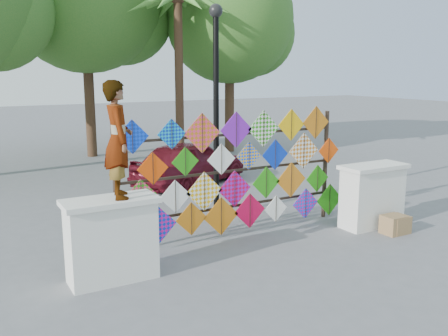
% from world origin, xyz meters
% --- Properties ---
extents(ground, '(80.00, 80.00, 0.00)m').
position_xyz_m(ground, '(0.00, 0.00, 0.00)').
color(ground, slate).
rests_on(ground, ground).
extents(parapet_left, '(1.40, 0.65, 1.28)m').
position_xyz_m(parapet_left, '(-2.70, -0.20, 0.65)').
color(parapet_left, white).
rests_on(parapet_left, ground).
extents(parapet_right, '(1.40, 0.65, 1.28)m').
position_xyz_m(parapet_right, '(2.70, -0.20, 0.65)').
color(parapet_right, white).
rests_on(parapet_right, ground).
extents(kite_rack, '(4.99, 0.24, 2.42)m').
position_xyz_m(kite_rack, '(0.10, 0.73, 1.21)').
color(kite_rack, black).
rests_on(kite_rack, ground).
extents(tree_east, '(5.40, 4.80, 7.42)m').
position_xyz_m(tree_east, '(5.09, 9.53, 4.99)').
color(tree_east, '#4C3420').
rests_on(tree_east, ground).
extents(palm_tree, '(3.62, 3.62, 5.83)m').
position_xyz_m(palm_tree, '(2.20, 8.00, 4.95)').
color(palm_tree, '#4C3420').
rests_on(palm_tree, ground).
extents(vendor_woman, '(0.53, 0.70, 1.73)m').
position_xyz_m(vendor_woman, '(-2.54, -0.20, 2.14)').
color(vendor_woman, '#99999E').
rests_on(vendor_woman, parapet_left).
extents(sedan, '(3.96, 2.89, 1.25)m').
position_xyz_m(sedan, '(1.13, 5.02, 0.63)').
color(sedan, '#5D101C').
rests_on(sedan, ground).
extents(lamppost, '(0.28, 0.28, 4.46)m').
position_xyz_m(lamppost, '(0.30, 2.00, 2.69)').
color(lamppost, black).
rests_on(lamppost, ground).
extents(cardboard_box_near, '(0.41, 0.37, 0.37)m').
position_xyz_m(cardboard_box_near, '(2.72, -0.77, 0.18)').
color(cardboard_box_near, olive).
rests_on(cardboard_box_near, ground).
extents(cardboard_box_far, '(0.41, 0.38, 0.35)m').
position_xyz_m(cardboard_box_far, '(2.82, -0.77, 0.17)').
color(cardboard_box_far, olive).
rests_on(cardboard_box_far, ground).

